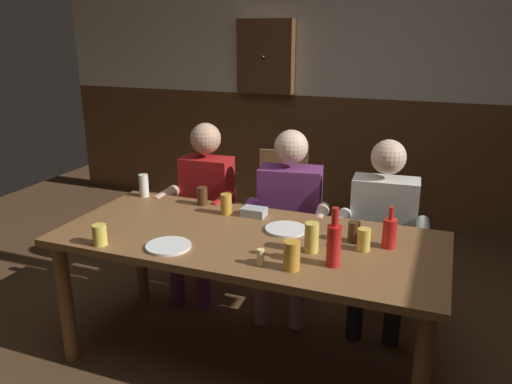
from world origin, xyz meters
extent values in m
plane|color=#4C331E|center=(0.00, 0.00, 0.00)|extent=(7.48, 7.48, 0.00)
cube|color=beige|center=(0.00, 2.58, 1.78)|extent=(6.23, 0.12, 1.16)
cube|color=brown|center=(0.00, 2.58, 0.60)|extent=(6.23, 0.12, 1.20)
cube|color=brown|center=(0.00, 0.01, 0.75)|extent=(2.06, 0.91, 0.04)
cylinder|color=brown|center=(-0.95, -0.37, 0.36)|extent=(0.08, 0.08, 0.73)
cylinder|color=brown|center=(-0.95, 0.38, 0.36)|extent=(0.08, 0.08, 0.73)
cylinder|color=brown|center=(0.95, 0.38, 0.36)|extent=(0.08, 0.08, 0.73)
cube|color=#AD1919|center=(-0.62, 0.76, 0.71)|extent=(0.36, 0.22, 0.51)
sphere|color=tan|center=(-0.62, 0.76, 1.10)|extent=(0.21, 0.21, 0.21)
cylinder|color=#6B2D66|center=(-0.51, 0.62, 0.48)|extent=(0.15, 0.39, 0.13)
cylinder|color=#6B2D66|center=(-0.71, 0.61, 0.48)|extent=(0.15, 0.39, 0.13)
cylinder|color=#6B2D66|center=(-0.50, 0.43, 0.21)|extent=(0.10, 0.10, 0.42)
cylinder|color=#6B2D66|center=(-0.70, 0.42, 0.21)|extent=(0.10, 0.10, 0.42)
cylinder|color=#AD1919|center=(-0.40, 0.53, 0.74)|extent=(0.10, 0.28, 0.08)
cylinder|color=tan|center=(-0.81, 0.51, 0.74)|extent=(0.10, 0.28, 0.08)
cube|color=#6B2D66|center=(0.00, 0.76, 0.71)|extent=(0.44, 0.29, 0.49)
sphere|color=beige|center=(0.00, 0.76, 1.10)|extent=(0.22, 0.22, 0.22)
cylinder|color=#B78493|center=(0.13, 0.63, 0.48)|extent=(0.19, 0.43, 0.13)
cylinder|color=#B78493|center=(-0.09, 0.59, 0.48)|extent=(0.19, 0.43, 0.13)
cylinder|color=#B78493|center=(0.16, 0.42, 0.21)|extent=(0.10, 0.10, 0.42)
cylinder|color=#B78493|center=(-0.06, 0.39, 0.21)|extent=(0.10, 0.10, 0.42)
cylinder|color=beige|center=(0.27, 0.54, 0.73)|extent=(0.12, 0.29, 0.08)
cylinder|color=#6B2D66|center=(-0.19, 0.47, 0.73)|extent=(0.12, 0.29, 0.08)
cube|color=silver|center=(0.62, 0.76, 0.70)|extent=(0.42, 0.23, 0.48)
sphere|color=beige|center=(0.62, 0.76, 1.08)|extent=(0.21, 0.21, 0.21)
cylinder|color=black|center=(0.74, 0.63, 0.48)|extent=(0.16, 0.38, 0.13)
cylinder|color=black|center=(0.52, 0.62, 0.48)|extent=(0.16, 0.38, 0.13)
cylinder|color=black|center=(0.75, 0.45, 0.21)|extent=(0.10, 0.10, 0.42)
cylinder|color=black|center=(0.53, 0.43, 0.21)|extent=(0.10, 0.10, 0.42)
cylinder|color=silver|center=(0.87, 0.53, 0.73)|extent=(0.10, 0.28, 0.08)
cylinder|color=silver|center=(0.40, 0.50, 0.73)|extent=(0.10, 0.28, 0.08)
cube|color=brown|center=(-0.26, 1.34, 0.45)|extent=(0.52, 0.52, 0.02)
cube|color=brown|center=(-0.30, 1.53, 0.67)|extent=(0.39, 0.11, 0.42)
cylinder|color=brown|center=(-0.04, 1.19, 0.22)|extent=(0.04, 0.04, 0.44)
cylinder|color=brown|center=(-0.41, 1.11, 0.22)|extent=(0.04, 0.04, 0.44)
cylinder|color=brown|center=(-0.11, 1.56, 0.22)|extent=(0.04, 0.04, 0.44)
cylinder|color=brown|center=(-0.49, 1.49, 0.22)|extent=(0.04, 0.04, 0.44)
cylinder|color=#F9E08C|center=(0.19, -0.30, 0.81)|extent=(0.04, 0.04, 0.08)
cube|color=#B2B7BC|center=(-0.08, 0.30, 0.79)|extent=(0.14, 0.10, 0.05)
cylinder|color=white|center=(-0.32, -0.28, 0.77)|extent=(0.23, 0.23, 0.01)
cylinder|color=white|center=(0.17, 0.15, 0.77)|extent=(0.23, 0.23, 0.01)
cylinder|color=red|center=(0.72, 0.13, 0.84)|extent=(0.07, 0.07, 0.15)
cylinder|color=red|center=(0.72, 0.13, 0.95)|extent=(0.03, 0.03, 0.07)
cylinder|color=red|center=(0.50, -0.18, 0.87)|extent=(0.07, 0.07, 0.20)
cylinder|color=red|center=(0.50, -0.18, 1.01)|extent=(0.03, 0.03, 0.09)
cylinder|color=#4C2D19|center=(-0.46, 0.37, 0.82)|extent=(0.07, 0.07, 0.11)
cylinder|color=#E5C64C|center=(0.37, -0.07, 0.84)|extent=(0.07, 0.07, 0.15)
cylinder|color=white|center=(-0.89, 0.39, 0.84)|extent=(0.06, 0.06, 0.15)
cylinder|color=#E5C64C|center=(-0.66, -0.38, 0.82)|extent=(0.07, 0.07, 0.11)
cylinder|color=#E5C64C|center=(0.61, 0.04, 0.82)|extent=(0.07, 0.07, 0.11)
cylinder|color=gold|center=(0.34, -0.29, 0.84)|extent=(0.08, 0.08, 0.14)
cylinder|color=gold|center=(-0.25, 0.27, 0.83)|extent=(0.07, 0.07, 0.12)
cylinder|color=#4C2D19|center=(0.54, 0.13, 0.82)|extent=(0.06, 0.06, 0.11)
cube|color=brown|center=(-0.80, 2.45, 1.57)|extent=(0.56, 0.12, 0.70)
sphere|color=black|center=(-0.80, 2.38, 1.57)|extent=(0.03, 0.03, 0.03)
camera|label=1|loc=(0.95, -2.32, 1.82)|focal=35.62mm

